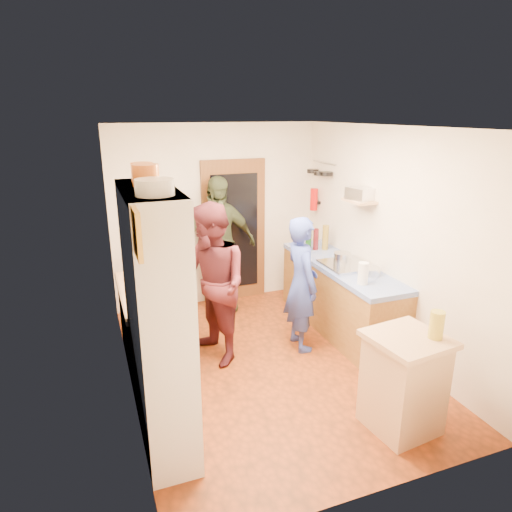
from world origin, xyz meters
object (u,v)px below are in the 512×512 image
island_base (403,385)px  person_left (213,283)px  person_back (218,245)px  person_hob (305,284)px  hutch_body (158,322)px  right_counter_base (339,299)px

island_base → person_left: (-1.23, 1.79, 0.48)m
person_left → person_back: person_back is taller
person_hob → person_back: person_back is taller
person_hob → person_left: 1.09m
person_hob → person_left: size_ratio=0.88×
hutch_body → person_hob: (1.85, 1.03, -0.29)m
hutch_body → island_base: bearing=-17.4°
person_back → right_counter_base: bearing=-45.6°
island_base → person_left: 2.23m
person_left → person_back: 1.35m
hutch_body → person_back: size_ratio=1.14×
person_hob → person_back: size_ratio=0.84×
person_back → person_hob: bearing=-69.7°
person_back → hutch_body: bearing=-120.4°
island_base → person_hob: bearing=95.5°
hutch_body → person_hob: bearing=29.0°
hutch_body → person_back: hutch_body is taller
hutch_body → person_back: 2.73m
person_left → person_back: size_ratio=0.95×
right_counter_base → person_hob: (-0.65, -0.27, 0.39)m
person_back → island_base: bearing=-79.4°
right_counter_base → person_hob: 0.80m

